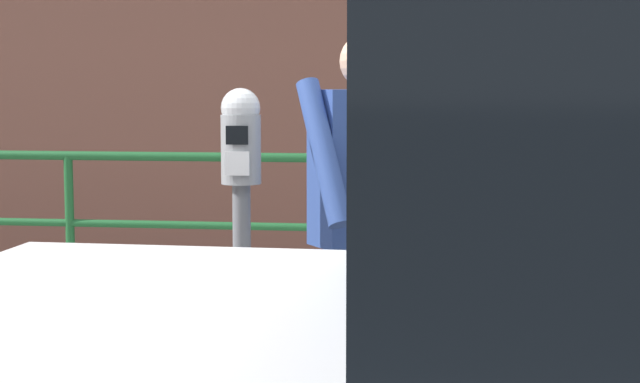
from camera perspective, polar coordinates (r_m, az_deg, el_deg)
parking_meter at (r=3.72m, az=-4.65°, el=-0.68°), size 0.15×0.16×1.46m
pedestrian_at_meter at (r=3.90m, az=2.81°, el=-1.30°), size 0.54×0.63×1.68m
background_railing at (r=6.22m, az=2.81°, el=-0.48°), size 24.06×0.06×1.04m
backdrop_wall at (r=9.07m, az=4.31°, el=7.55°), size 32.00×0.50×3.67m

